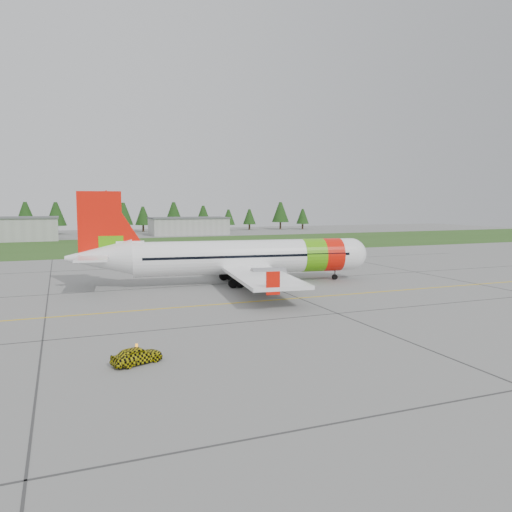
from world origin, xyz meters
name	(u,v)px	position (x,y,z in m)	size (l,w,h in m)	color
ground	(235,323)	(0.00, 0.00, 0.00)	(320.00, 320.00, 0.00)	gray
aircraft	(240,257)	(7.48, 19.55, 3.31)	(37.87, 35.16, 11.49)	white
follow_me_car	(136,339)	(-9.27, -7.94, 1.64)	(1.32, 1.11, 3.27)	#D8CD0C
service_van	(80,249)	(-10.49, 51.52, 2.22)	(1.55, 1.47, 4.45)	silver
grass_strip	(122,246)	(0.00, 82.00, 0.01)	(320.00, 50.00, 0.03)	#30561E
taxi_guideline	(209,305)	(0.00, 8.00, 0.01)	(120.00, 0.25, 0.02)	gold
hangar_east	(189,227)	(25.00, 118.00, 2.60)	(24.00, 12.00, 5.20)	#A8A8A3
treeline	(102,218)	(0.00, 138.00, 5.00)	(160.00, 8.00, 10.00)	#1C3F14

